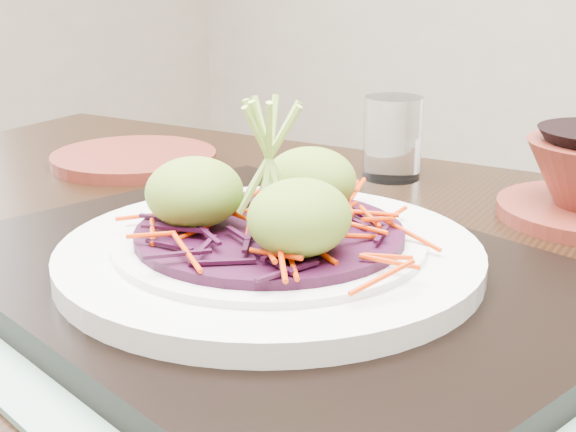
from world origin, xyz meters
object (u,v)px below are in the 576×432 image
Objects in this scene: white_plate at (270,253)px; water_glass at (393,138)px; serving_tray at (270,280)px; terracotta_side_plate at (134,158)px.

water_glass is at bearing 106.72° from white_plate.
serving_tray is 0.02m from white_plate.
terracotta_side_plate is at bearing -153.83° from water_glass.
water_glass is at bearing 26.17° from terracotta_side_plate.
serving_tray reaches higher than terracotta_side_plate.
white_plate is at bearing -28.70° from terracotta_side_plate.
terracotta_side_plate is (-0.36, 0.19, -0.01)m from serving_tray.
serving_tray is 5.11× the size of water_glass.
white_plate is 3.32× the size of water_glass.
serving_tray is 2.38× the size of terracotta_side_plate.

